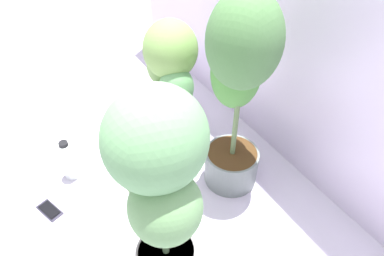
% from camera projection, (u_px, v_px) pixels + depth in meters
% --- Properties ---
extents(ground_plane, '(8.00, 8.00, 0.00)m').
position_uv_depth(ground_plane, '(144.00, 210.00, 1.77)').
color(ground_plane, silver).
rests_on(ground_plane, ground).
extents(potted_plant_back_center, '(0.40, 0.39, 1.03)m').
position_uv_depth(potted_plant_back_center, '(239.00, 81.00, 1.53)').
color(potted_plant_back_center, slate).
rests_on(potted_plant_back_center, ground).
extents(potted_plant_front_right, '(0.47, 0.40, 0.96)m').
position_uv_depth(potted_plant_front_right, '(160.00, 183.00, 1.12)').
color(potted_plant_front_right, gray).
rests_on(potted_plant_front_right, ground).
extents(potted_plant_back_left, '(0.40, 0.38, 0.79)m').
position_uv_depth(potted_plant_back_left, '(170.00, 79.00, 1.80)').
color(potted_plant_back_left, black).
rests_on(potted_plant_back_left, ground).
extents(cell_phone, '(0.16, 0.11, 0.01)m').
position_uv_depth(cell_phone, '(49.00, 210.00, 1.76)').
color(cell_phone, '#312E3E').
rests_on(cell_phone, ground).
extents(nutrient_bottle, '(0.08, 0.08, 0.24)m').
position_uv_depth(nutrient_bottle, '(69.00, 160.00, 1.87)').
color(nutrient_bottle, white).
rests_on(nutrient_bottle, ground).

